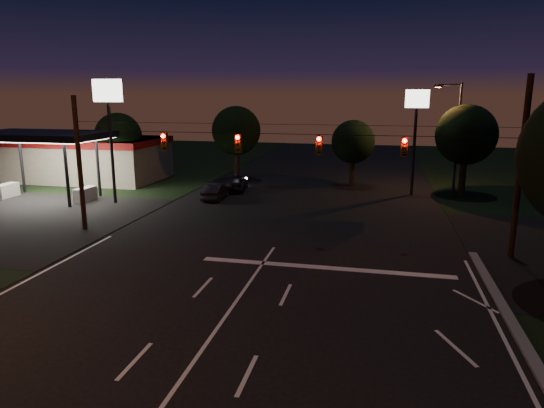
# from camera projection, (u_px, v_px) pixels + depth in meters

# --- Properties ---
(stop_bar) EXTENTS (12.00, 0.50, 0.01)m
(stop_bar) POSITION_uv_depth(u_px,v_px,m) (324.00, 268.00, 23.01)
(stop_bar) COLOR silver
(stop_bar) RESTS_ON ground
(utility_pole_right) EXTENTS (0.30, 0.30, 9.00)m
(utility_pole_right) POSITION_uv_depth(u_px,v_px,m) (510.00, 257.00, 24.45)
(utility_pole_right) COLOR black
(utility_pole_right) RESTS_ON ground
(utility_pole_left) EXTENTS (0.28, 0.28, 8.00)m
(utility_pole_left) POSITION_uv_depth(u_px,v_px,m) (85.00, 229.00, 29.50)
(utility_pole_left) COLOR black
(utility_pole_left) RESTS_ON ground
(signal_span) EXTENTS (24.00, 0.40, 1.56)m
(signal_span) POSITION_uv_depth(u_px,v_px,m) (278.00, 143.00, 25.72)
(signal_span) COLOR black
(signal_span) RESTS_ON ground
(gas_station) EXTENTS (14.20, 16.10, 5.25)m
(gas_station) POSITION_uv_depth(u_px,v_px,m) (85.00, 156.00, 45.70)
(gas_station) COLOR gray
(gas_station) RESTS_ON ground
(pole_sign_left_near) EXTENTS (2.20, 0.30, 9.10)m
(pole_sign_left_near) POSITION_uv_depth(u_px,v_px,m) (109.00, 109.00, 35.04)
(pole_sign_left_near) COLOR black
(pole_sign_left_near) RESTS_ON ground
(pole_sign_right) EXTENTS (1.80, 0.30, 8.40)m
(pole_sign_right) POSITION_uv_depth(u_px,v_px,m) (416.00, 118.00, 38.18)
(pole_sign_right) COLOR black
(pole_sign_right) RESTS_ON ground
(street_light_right_far) EXTENTS (2.20, 0.35, 9.00)m
(street_light_right_far) POSITION_uv_depth(u_px,v_px,m) (455.00, 129.00, 39.63)
(street_light_right_far) COLOR black
(street_light_right_far) RESTS_ON ground
(tree_far_a) EXTENTS (4.20, 4.20, 6.42)m
(tree_far_a) POSITION_uv_depth(u_px,v_px,m) (119.00, 137.00, 44.21)
(tree_far_a) COLOR black
(tree_far_a) RESTS_ON ground
(tree_far_b) EXTENTS (4.60, 4.60, 6.98)m
(tree_far_b) POSITION_uv_depth(u_px,v_px,m) (237.00, 131.00, 45.84)
(tree_far_b) COLOR black
(tree_far_b) RESTS_ON ground
(tree_far_c) EXTENTS (3.80, 3.80, 5.86)m
(tree_far_c) POSITION_uv_depth(u_px,v_px,m) (353.00, 142.00, 42.71)
(tree_far_c) COLOR black
(tree_far_c) RESTS_ON ground
(tree_far_d) EXTENTS (4.80, 4.80, 7.30)m
(tree_far_d) POSITION_uv_depth(u_px,v_px,m) (466.00, 135.00, 38.73)
(tree_far_d) COLOR black
(tree_far_d) RESTS_ON ground
(car_oncoming_a) EXTENTS (2.19, 4.25, 1.39)m
(car_oncoming_a) POSITION_uv_depth(u_px,v_px,m) (236.00, 182.00, 41.40)
(car_oncoming_a) COLOR black
(car_oncoming_a) RESTS_ON ground
(car_oncoming_b) EXTENTS (1.57, 3.86, 1.25)m
(car_oncoming_b) POSITION_uv_depth(u_px,v_px,m) (215.00, 191.00, 37.93)
(car_oncoming_b) COLOR black
(car_oncoming_b) RESTS_ON ground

